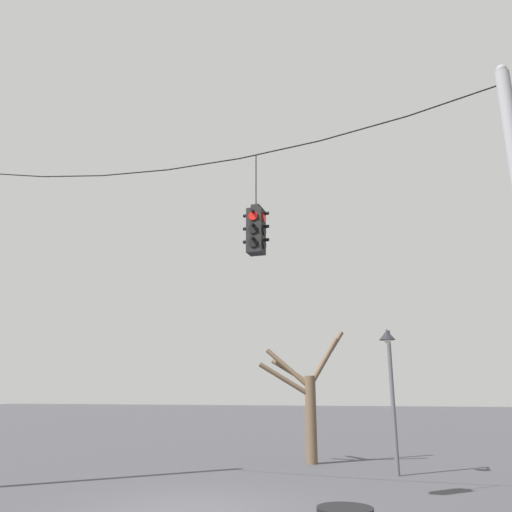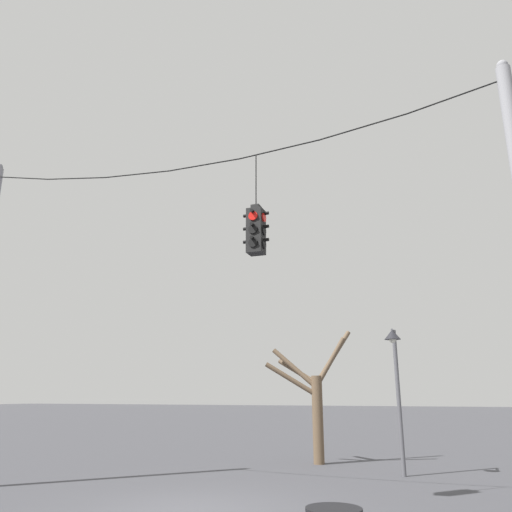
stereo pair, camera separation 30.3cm
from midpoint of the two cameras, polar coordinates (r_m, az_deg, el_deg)
The scene contains 5 objects.
ground_plane at distance 10.83m, azimuth -8.48°, elevation -26.97°, with size 200.00×200.00×0.00m, color #424247.
span_wire at distance 12.01m, azimuth -6.79°, elevation 11.43°, with size 12.93×0.03×0.76m.
traffic_light_over_intersection at distance 10.76m, azimuth -0.81°, elevation 2.93°, with size 0.58×0.58×2.31m.
street_lamp at distance 15.19m, azimuth 14.46°, elevation -11.96°, with size 0.46×0.80×4.03m.
bare_tree at distance 17.59m, azimuth 5.46°, elevation -15.77°, with size 2.78×1.70×4.39m.
Camera 1 is at (4.57, -9.56, 2.16)m, focal length 35.00 mm.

